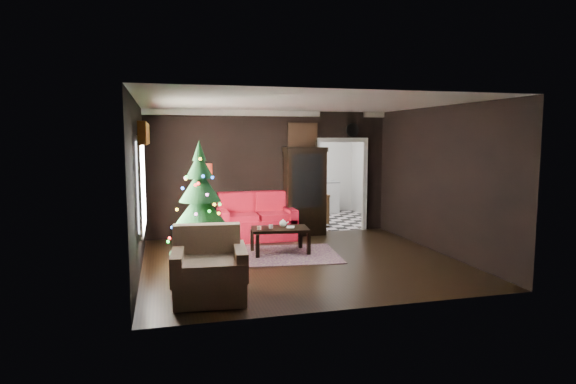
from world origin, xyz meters
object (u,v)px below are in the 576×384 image
object	(u,v)px
armchair	(210,266)
teapot	(283,223)
curio_cabinet	(305,193)
christmas_tree	(200,205)
kitchen_table	(313,208)
loveseat	(257,216)
floor_lamp	(206,205)
coffee_table	(280,240)
wall_clock	(352,130)

from	to	relation	value
armchair	teapot	distance (m)	2.87
armchair	curio_cabinet	bearing A→B (deg)	62.09
christmas_tree	kitchen_table	size ratio (longest dim) A/B	2.77
loveseat	floor_lamp	world-z (taller)	floor_lamp
loveseat	curio_cabinet	distance (m)	1.25
armchair	coffee_table	world-z (taller)	armchair
christmas_tree	wall_clock	bearing A→B (deg)	31.78
christmas_tree	coffee_table	distance (m)	1.80
loveseat	coffee_table	distance (m)	1.40
loveseat	floor_lamp	distance (m)	1.19
christmas_tree	coffee_table	bearing A→B (deg)	18.80
floor_lamp	kitchen_table	distance (m)	3.53
loveseat	coffee_table	size ratio (longest dim) A/B	1.59
christmas_tree	kitchen_table	distance (m)	4.78
floor_lamp	teapot	world-z (taller)	floor_lamp
armchair	teapot	xyz separation A→B (m)	(1.62, 2.36, 0.11)
kitchen_table	teapot	bearing A→B (deg)	-117.51
loveseat	armchair	distance (m)	3.92
teapot	wall_clock	distance (m)	3.26
floor_lamp	coffee_table	xyz separation A→B (m)	(1.29, -1.07, -0.58)
christmas_tree	wall_clock	size ratio (longest dim) A/B	6.50
coffee_table	teapot	size ratio (longest dim) A/B	6.87
wall_clock	christmas_tree	bearing A→B (deg)	-148.22
curio_cabinet	floor_lamp	distance (m)	2.32
christmas_tree	coffee_table	world-z (taller)	christmas_tree
christmas_tree	coffee_table	xyz separation A→B (m)	(1.53, 0.52, -0.80)
loveseat	floor_lamp	bearing A→B (deg)	-164.87
loveseat	coffee_table	world-z (taller)	loveseat
curio_cabinet	teapot	xyz separation A→B (m)	(-0.89, -1.54, -0.38)
floor_lamp	kitchen_table	size ratio (longest dim) A/B	2.26
curio_cabinet	armchair	size ratio (longest dim) A/B	1.85
curio_cabinet	coffee_table	xyz separation A→B (m)	(-0.97, -1.59, -0.70)
floor_lamp	coffee_table	size ratio (longest dim) A/B	1.59
coffee_table	wall_clock	world-z (taller)	wall_clock
armchair	coffee_table	bearing A→B (deg)	61.05
curio_cabinet	wall_clock	xyz separation A→B (m)	(1.20, 0.18, 1.43)
armchair	teapot	size ratio (longest dim) A/B	6.60
floor_lamp	teapot	bearing A→B (deg)	-36.73
floor_lamp	teapot	xyz separation A→B (m)	(1.36, -1.02, -0.26)
floor_lamp	armchair	world-z (taller)	floor_lamp
christmas_tree	teapot	distance (m)	1.77
teapot	kitchen_table	distance (m)	3.35
curio_cabinet	armchair	xyz separation A→B (m)	(-2.52, -3.89, -0.49)
loveseat	armchair	world-z (taller)	loveseat
teapot	kitchen_table	xyz separation A→B (m)	(1.54, 2.97, -0.19)
armchair	coffee_table	size ratio (longest dim) A/B	0.96
armchair	wall_clock	distance (m)	5.84
armchair	coffee_table	distance (m)	2.79
floor_lamp	teapot	size ratio (longest dim) A/B	10.92
armchair	christmas_tree	bearing A→B (deg)	94.27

